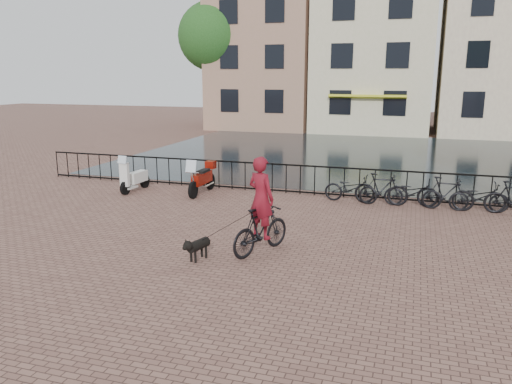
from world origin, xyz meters
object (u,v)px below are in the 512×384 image
(dog, at_px, (198,248))
(scooter, at_px, (135,172))
(cyclist, at_px, (261,211))
(motorcycle, at_px, (202,175))

(dog, height_order, scooter, scooter)
(cyclist, relative_size, dog, 3.04)
(cyclist, distance_m, scooter, 7.64)
(motorcycle, bearing_deg, scooter, -170.67)
(motorcycle, bearing_deg, cyclist, -52.70)
(dog, height_order, motorcycle, motorcycle)
(cyclist, relative_size, scooter, 1.73)
(cyclist, bearing_deg, dog, 60.37)
(cyclist, xyz_separation_m, dog, (-1.19, -0.86, -0.72))
(dog, relative_size, motorcycle, 0.46)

